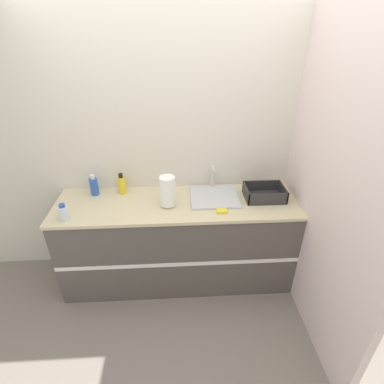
{
  "coord_description": "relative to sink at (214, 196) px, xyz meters",
  "views": [
    {
      "loc": [
        0.0,
        -2.0,
        2.33
      ],
      "look_at": [
        0.14,
        0.28,
        1.02
      ],
      "focal_mm": 28.0,
      "sensor_mm": 36.0,
      "label": 1
    }
  ],
  "objects": [
    {
      "name": "bottle_clear",
      "position": [
        -1.28,
        -0.28,
        0.05
      ],
      "size": [
        0.09,
        0.09,
        0.14
      ],
      "color": "silver",
      "rests_on": "counter_cabinet"
    },
    {
      "name": "sink",
      "position": [
        0.0,
        0.0,
        0.0
      ],
      "size": [
        0.44,
        0.41,
        0.25
      ],
      "color": "silver",
      "rests_on": "counter_cabinet"
    },
    {
      "name": "dish_rack",
      "position": [
        0.46,
        -0.04,
        0.02
      ],
      "size": [
        0.36,
        0.26,
        0.12
      ],
      "color": "#2D2D2D",
      "rests_on": "counter_cabinet"
    },
    {
      "name": "wall_right",
      "position": [
        0.77,
        -0.07,
        0.38
      ],
      "size": [
        0.06,
        2.62,
        2.6
      ],
      "color": "silver",
      "rests_on": "ground_plane"
    },
    {
      "name": "ground_plane",
      "position": [
        -0.35,
        -0.38,
        -0.92
      ],
      "size": [
        12.0,
        12.0,
        0.0
      ],
      "primitive_type": "plane",
      "color": "slate"
    },
    {
      "name": "paper_towel_roll",
      "position": [
        -0.43,
        -0.11,
        0.13
      ],
      "size": [
        0.14,
        0.14,
        0.28
      ],
      "color": "#4C4C51",
      "rests_on": "counter_cabinet"
    },
    {
      "name": "wall_back",
      "position": [
        -0.35,
        0.27,
        0.38
      ],
      "size": [
        4.58,
        0.06,
        2.6
      ],
      "color": "beige",
      "rests_on": "ground_plane"
    },
    {
      "name": "sponge",
      "position": [
        0.03,
        -0.26,
        -0.01
      ],
      "size": [
        0.09,
        0.06,
        0.02
      ],
      "color": "yellow",
      "rests_on": "counter_cabinet"
    },
    {
      "name": "counter_cabinet",
      "position": [
        -0.35,
        -0.07,
        -0.47
      ],
      "size": [
        2.2,
        0.64,
        0.9
      ],
      "color": "#514C47",
      "rests_on": "ground_plane"
    },
    {
      "name": "bottle_yellow",
      "position": [
        -0.86,
        0.13,
        0.07
      ],
      "size": [
        0.07,
        0.07,
        0.2
      ],
      "color": "yellow",
      "rests_on": "counter_cabinet"
    },
    {
      "name": "bottle_blue",
      "position": [
        -1.12,
        0.12,
        0.07
      ],
      "size": [
        0.08,
        0.08,
        0.2
      ],
      "color": "#2D56B7",
      "rests_on": "counter_cabinet"
    }
  ]
}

